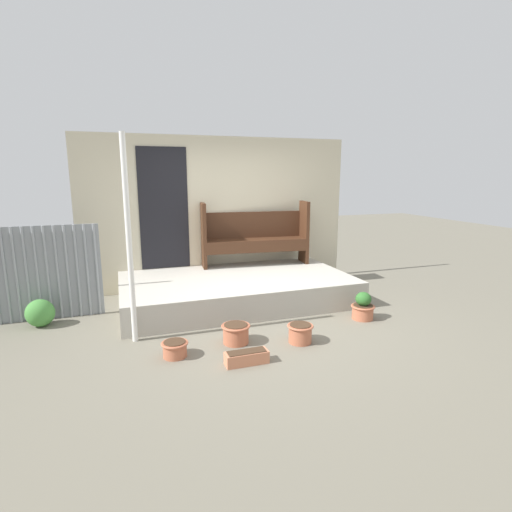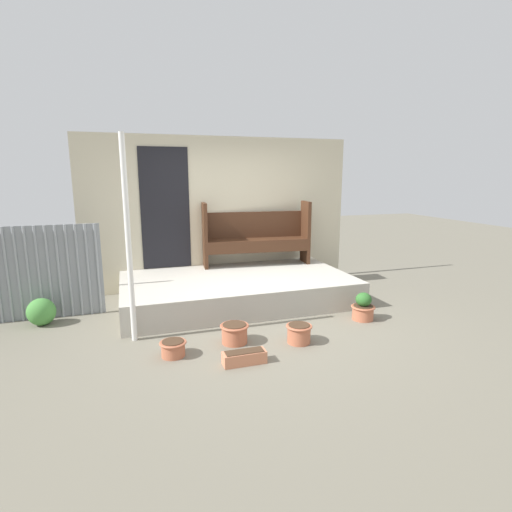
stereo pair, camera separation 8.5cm
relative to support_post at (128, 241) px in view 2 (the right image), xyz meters
The scene contains 11 objects.
ground_plane 2.05m from the support_post, ahead, with size 24.00×24.00×0.00m, color #706B5B.
porch_slab 2.17m from the support_post, 33.79° to the left, with size 3.50×1.95×0.40m.
house_wall 2.59m from the support_post, 53.14° to the left, with size 4.70×0.08×2.60m.
support_post is the anchor object (origin of this frame).
bench 2.83m from the support_post, 40.22° to the left, with size 1.89×0.58×1.10m.
flower_pot_left 1.32m from the support_post, 56.09° to the right, with size 0.30×0.30×0.18m.
flower_pot_middle 1.63m from the support_post, 21.90° to the right, with size 0.35×0.35×0.23m.
flower_pot_right 2.26m from the support_post, 20.38° to the right, with size 0.31×0.31×0.23m.
flower_pot_far_right 3.20m from the support_post, ahead, with size 0.33×0.33×0.38m.
planter_box_rect 1.87m from the support_post, 42.66° to the right, with size 0.46×0.16×0.14m.
shrub_by_fence 1.79m from the support_post, 142.13° to the left, with size 0.36×0.32×0.37m.
Camera 2 is at (-1.66, -4.85, 1.98)m, focal length 28.00 mm.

